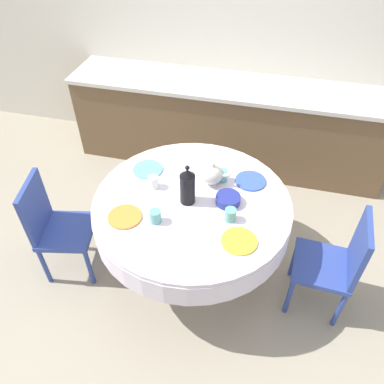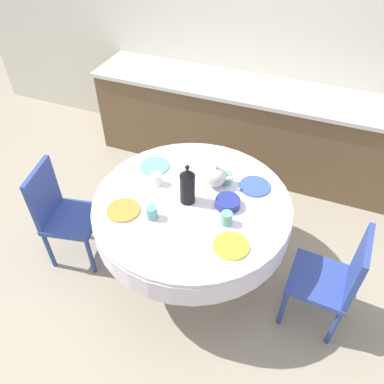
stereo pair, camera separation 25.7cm
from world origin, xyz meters
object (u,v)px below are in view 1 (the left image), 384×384
object	(u,v)px
teapot	(212,175)
chair_right	(55,224)
coffee_carafe	(188,186)
chair_left	(336,262)

from	to	relation	value
teapot	chair_right	bearing A→B (deg)	-159.24
chair_right	teapot	world-z (taller)	teapot
chair_right	coffee_carafe	distance (m)	1.10
coffee_carafe	chair_left	bearing A→B (deg)	-2.71
chair_left	chair_right	world-z (taller)	same
coffee_carafe	teapot	distance (m)	0.26
chair_right	coffee_carafe	size ratio (longest dim) A/B	2.83
chair_left	teapot	bearing A→B (deg)	77.35
chair_left	teapot	distance (m)	1.05
chair_left	teapot	world-z (taller)	teapot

